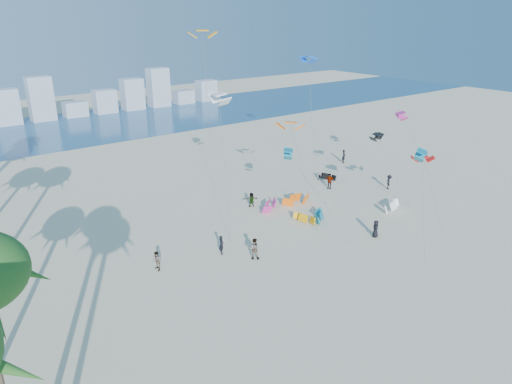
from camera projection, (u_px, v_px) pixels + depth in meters
ground at (370, 338)px, 30.23m from camera, size 220.00×220.00×0.00m
ocean at (51, 131)px, 83.72m from camera, size 220.00×220.00×0.00m
kitesurfer_near at (222, 245)px, 40.52m from camera, size 0.65×0.74×1.70m
kitesurfer_mid at (254, 249)px, 39.67m from camera, size 1.16×1.14×1.88m
kitesurfers_far at (317, 196)px, 51.45m from camera, size 34.66×18.69×1.89m
grounded_kites at (316, 204)px, 50.32m from camera, size 14.28×13.59×1.08m
flying_kites at (300, 96)px, 48.63m from camera, size 28.02×33.14×18.25m
distant_skyline at (27, 106)px, 89.39m from camera, size 85.00×3.00×8.40m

